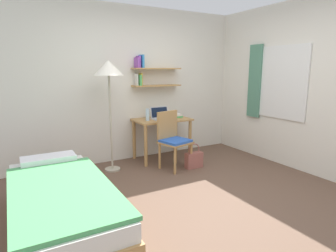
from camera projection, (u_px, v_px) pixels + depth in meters
name	position (u px, v px, depth m)	size (l,w,h in m)	color
ground_plane	(199.00, 201.00, 3.41)	(5.28, 5.28, 0.00)	brown
wall_back	(133.00, 84.00, 4.89)	(4.40, 0.27, 2.60)	silver
wall_right	(312.00, 87.00, 4.17)	(0.10, 4.40, 2.60)	silver
bed	(61.00, 206.00, 2.78)	(0.89, 2.03, 0.54)	#B2844C
desk	(162.00, 127.00, 4.95)	(0.95, 0.58, 0.72)	#B2844C
desk_chair	(173.00, 138.00, 4.49)	(0.52, 0.51, 0.91)	#B2844C
standing_lamp	(109.00, 73.00, 4.19)	(0.44, 0.44, 1.69)	#B2A893
laptop	(161.00, 116.00, 4.92)	(0.34, 0.22, 0.21)	#B7BABF
water_bottle	(148.00, 115.00, 4.71)	(0.06, 0.06, 0.21)	silver
book_stack	(176.00, 115.00, 5.08)	(0.18, 0.24, 0.06)	#4CA856
handbag	(194.00, 159.00, 4.56)	(0.29, 0.12, 0.40)	#99564C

